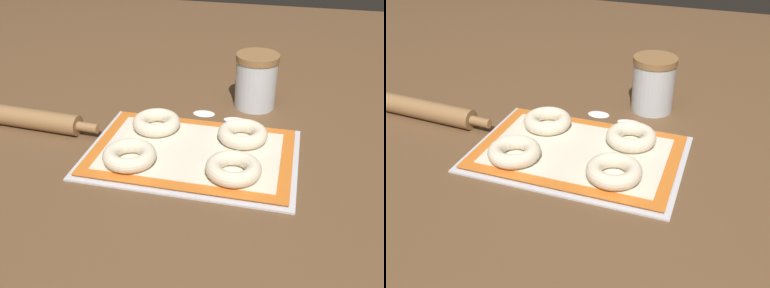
% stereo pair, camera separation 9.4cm
% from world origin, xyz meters
% --- Properties ---
extents(ground_plane, '(2.80, 2.80, 0.00)m').
position_xyz_m(ground_plane, '(0.00, 0.00, 0.00)').
color(ground_plane, brown).
extents(baking_tray, '(0.46, 0.31, 0.01)m').
position_xyz_m(baking_tray, '(-0.01, 0.02, 0.00)').
color(baking_tray, silver).
rests_on(baking_tray, ground_plane).
extents(baking_mat, '(0.43, 0.29, 0.00)m').
position_xyz_m(baking_mat, '(-0.01, 0.02, 0.01)').
color(baking_mat, orange).
rests_on(baking_mat, baking_tray).
extents(bagel_front_left, '(0.11, 0.11, 0.03)m').
position_xyz_m(bagel_front_left, '(-0.13, -0.06, 0.03)').
color(bagel_front_left, beige).
rests_on(bagel_front_left, baking_mat).
extents(bagel_front_right, '(0.11, 0.11, 0.03)m').
position_xyz_m(bagel_front_right, '(0.09, -0.05, 0.03)').
color(bagel_front_right, beige).
rests_on(bagel_front_right, baking_mat).
extents(bagel_back_left, '(0.11, 0.11, 0.03)m').
position_xyz_m(bagel_back_left, '(-0.12, 0.10, 0.03)').
color(bagel_back_left, beige).
rests_on(bagel_back_left, baking_mat).
extents(bagel_back_right, '(0.11, 0.11, 0.03)m').
position_xyz_m(bagel_back_right, '(0.09, 0.09, 0.03)').
color(bagel_back_right, beige).
rests_on(bagel_back_right, baking_mat).
extents(flour_canister, '(0.11, 0.11, 0.14)m').
position_xyz_m(flour_canister, '(0.09, 0.30, 0.07)').
color(flour_canister, silver).
rests_on(flour_canister, ground_plane).
extents(rolling_pin, '(0.47, 0.07, 0.05)m').
position_xyz_m(rolling_pin, '(-0.48, 0.05, 0.02)').
color(rolling_pin, olive).
rests_on(rolling_pin, ground_plane).
extents(flour_patch_near, '(0.06, 0.04, 0.00)m').
position_xyz_m(flour_patch_near, '(-0.03, 0.22, 0.00)').
color(flour_patch_near, white).
rests_on(flour_patch_near, ground_plane).
extents(flour_patch_far, '(0.06, 0.03, 0.00)m').
position_xyz_m(flour_patch_far, '(0.06, 0.20, 0.00)').
color(flour_patch_far, white).
rests_on(flour_patch_far, ground_plane).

